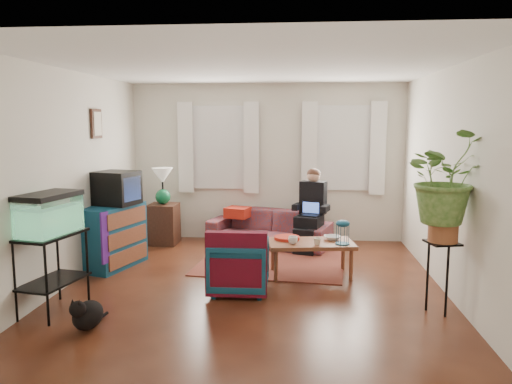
# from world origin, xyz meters

# --- Properties ---
(floor) EXTENTS (4.50, 5.00, 0.01)m
(floor) POSITION_xyz_m (0.00, 0.00, 0.00)
(floor) COLOR #4F2B14
(floor) RESTS_ON ground
(ceiling) EXTENTS (4.50, 5.00, 0.01)m
(ceiling) POSITION_xyz_m (0.00, 0.00, 2.60)
(ceiling) COLOR white
(ceiling) RESTS_ON wall_back
(wall_back) EXTENTS (4.50, 0.01, 2.60)m
(wall_back) POSITION_xyz_m (0.00, 2.50, 1.30)
(wall_back) COLOR silver
(wall_back) RESTS_ON floor
(wall_front) EXTENTS (4.50, 0.01, 2.60)m
(wall_front) POSITION_xyz_m (0.00, -2.50, 1.30)
(wall_front) COLOR silver
(wall_front) RESTS_ON floor
(wall_left) EXTENTS (0.01, 5.00, 2.60)m
(wall_left) POSITION_xyz_m (-2.25, 0.00, 1.30)
(wall_left) COLOR silver
(wall_left) RESTS_ON floor
(wall_right) EXTENTS (0.01, 5.00, 2.60)m
(wall_right) POSITION_xyz_m (2.25, 0.00, 1.30)
(wall_right) COLOR silver
(wall_right) RESTS_ON floor
(window_left) EXTENTS (1.08, 0.04, 1.38)m
(window_left) POSITION_xyz_m (-0.80, 2.48, 1.55)
(window_left) COLOR white
(window_left) RESTS_ON wall_back
(window_right) EXTENTS (1.08, 0.04, 1.38)m
(window_right) POSITION_xyz_m (1.25, 2.48, 1.55)
(window_right) COLOR white
(window_right) RESTS_ON wall_back
(curtains_left) EXTENTS (1.36, 0.06, 1.50)m
(curtains_left) POSITION_xyz_m (-0.80, 2.40, 1.55)
(curtains_left) COLOR white
(curtains_left) RESTS_ON wall_back
(curtains_right) EXTENTS (1.36, 0.06, 1.50)m
(curtains_right) POSITION_xyz_m (1.25, 2.40, 1.55)
(curtains_right) COLOR white
(curtains_right) RESTS_ON wall_back
(picture_frame) EXTENTS (0.04, 0.32, 0.40)m
(picture_frame) POSITION_xyz_m (-2.21, 0.85, 1.95)
(picture_frame) COLOR #3D2616
(picture_frame) RESTS_ON wall_left
(area_rug) EXTENTS (2.16, 1.80, 0.01)m
(area_rug) POSITION_xyz_m (0.17, 1.02, 0.01)
(area_rug) COLOR maroon
(area_rug) RESTS_ON floor
(sofa) EXTENTS (2.07, 1.31, 0.75)m
(sofa) POSITION_xyz_m (0.07, 2.05, 0.38)
(sofa) COLOR brown
(sofa) RESTS_ON floor
(seated_person) EXTENTS (0.64, 0.71, 1.15)m
(seated_person) POSITION_xyz_m (0.73, 1.84, 0.58)
(seated_person) COLOR black
(seated_person) RESTS_ON sofa
(side_table) EXTENTS (0.46, 0.46, 0.66)m
(side_table) POSITION_xyz_m (-1.65, 2.01, 0.33)
(side_table) COLOR #3F2817
(side_table) RESTS_ON floor
(table_lamp) EXTENTS (0.35, 0.35, 0.60)m
(table_lamp) POSITION_xyz_m (-1.65, 2.01, 0.94)
(table_lamp) COLOR white
(table_lamp) RESTS_ON side_table
(dresser) EXTENTS (0.72, 1.04, 0.85)m
(dresser) POSITION_xyz_m (-1.99, 0.68, 0.43)
(dresser) COLOR #115168
(dresser) RESTS_ON floor
(crt_tv) EXTENTS (0.63, 0.60, 0.46)m
(crt_tv) POSITION_xyz_m (-1.95, 0.76, 1.08)
(crt_tv) COLOR black
(crt_tv) RESTS_ON dresser
(aquarium_stand) EXTENTS (0.55, 0.81, 0.83)m
(aquarium_stand) POSITION_xyz_m (-2.00, -0.98, 0.42)
(aquarium_stand) COLOR black
(aquarium_stand) RESTS_ON floor
(aquarium) EXTENTS (0.50, 0.74, 0.44)m
(aquarium) POSITION_xyz_m (-2.00, -0.98, 1.05)
(aquarium) COLOR #7FD899
(aquarium) RESTS_ON aquarium_stand
(black_cat) EXTENTS (0.32, 0.44, 0.35)m
(black_cat) POSITION_xyz_m (-1.46, -1.39, 0.17)
(black_cat) COLOR black
(black_cat) RESTS_ON floor
(armchair) EXTENTS (0.67, 0.63, 0.68)m
(armchair) POSITION_xyz_m (-0.15, -0.18, 0.34)
(armchair) COLOR #127171
(armchair) RESTS_ON floor
(serape_throw) EXTENTS (0.69, 0.16, 0.56)m
(serape_throw) POSITION_xyz_m (-0.15, -0.45, 0.49)
(serape_throw) COLOR #9E0A0A
(serape_throw) RESTS_ON armchair
(coffee_table) EXTENTS (1.15, 0.73, 0.45)m
(coffee_table) POSITION_xyz_m (0.70, 0.50, 0.22)
(coffee_table) COLOR brown
(coffee_table) RESTS_ON floor
(cup_a) EXTENTS (0.14, 0.14, 0.10)m
(cup_a) POSITION_xyz_m (0.47, 0.37, 0.50)
(cup_a) COLOR white
(cup_a) RESTS_ON coffee_table
(cup_b) EXTENTS (0.11, 0.11, 0.09)m
(cup_b) POSITION_xyz_m (0.77, 0.33, 0.49)
(cup_b) COLOR beige
(cup_b) RESTS_ON coffee_table
(bowl) EXTENTS (0.24, 0.24, 0.05)m
(bowl) POSITION_xyz_m (0.98, 0.64, 0.47)
(bowl) COLOR white
(bowl) RESTS_ON coffee_table
(snack_tray) EXTENTS (0.38, 0.38, 0.04)m
(snack_tray) POSITION_xyz_m (0.39, 0.61, 0.47)
(snack_tray) COLOR #B21414
(snack_tray) RESTS_ON coffee_table
(birdcage) EXTENTS (0.20, 0.20, 0.31)m
(birdcage) POSITION_xyz_m (1.09, 0.41, 0.61)
(birdcage) COLOR #115B6B
(birdcage) RESTS_ON coffee_table
(plant_stand) EXTENTS (0.39, 0.39, 0.76)m
(plant_stand) POSITION_xyz_m (2.02, -0.64, 0.38)
(plant_stand) COLOR black
(plant_stand) RESTS_ON floor
(potted_plant) EXTENTS (1.01, 0.93, 0.96)m
(potted_plant) POSITION_xyz_m (2.02, -0.64, 1.28)
(potted_plant) COLOR #599947
(potted_plant) RESTS_ON plant_stand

